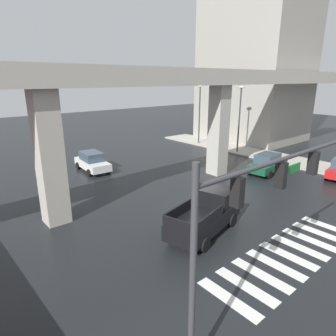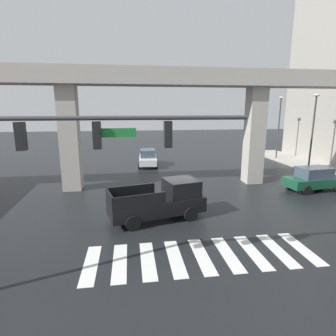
% 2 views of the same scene
% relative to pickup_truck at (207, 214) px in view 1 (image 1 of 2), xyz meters
% --- Properties ---
extents(ground_plane, '(120.00, 120.00, 0.00)m').
position_rel_pickup_truck_xyz_m(ground_plane, '(1.14, 1.66, -0.99)').
color(ground_plane, black).
extents(crosswalk_stripes, '(9.35, 2.80, 0.01)m').
position_rel_pickup_truck_xyz_m(crosswalk_stripes, '(1.14, -4.13, -0.98)').
color(crosswalk_stripes, silver).
rests_on(crosswalk_stripes, ground).
extents(elevated_overpass, '(59.64, 2.22, 8.71)m').
position_rel_pickup_truck_xyz_m(elevated_overpass, '(1.14, 6.36, 6.52)').
color(elevated_overpass, '#ADA89E').
rests_on(elevated_overpass, ground).
extents(office_building, '(10.30, 12.09, 29.47)m').
position_rel_pickup_truck_xyz_m(office_building, '(24.06, 14.01, 13.75)').
color(office_building, gray).
rests_on(office_building, ground).
extents(sidewalk_east, '(4.00, 36.00, 0.15)m').
position_rel_pickup_truck_xyz_m(sidewalk_east, '(16.92, 3.66, -0.91)').
color(sidewalk_east, '#ADA89E').
rests_on(sidewalk_east, ground).
extents(pickup_truck, '(5.41, 3.07, 2.08)m').
position_rel_pickup_truck_xyz_m(pickup_truck, '(0.00, 0.00, 0.00)').
color(pickup_truck, black).
rests_on(pickup_truck, ground).
extents(sedan_white, '(2.16, 4.40, 1.72)m').
position_rel_pickup_truck_xyz_m(sedan_white, '(0.22, 14.09, -0.14)').
color(sedan_white, silver).
rests_on(sedan_white, ground).
extents(sedan_dark_green, '(4.45, 2.28, 1.72)m').
position_rel_pickup_truck_xyz_m(sedan_dark_green, '(11.70, 3.61, -0.14)').
color(sedan_dark_green, '#14472D').
rests_on(sedan_dark_green, ground).
extents(traffic_signal_mast, '(8.69, 0.32, 6.20)m').
position_rel_pickup_truck_xyz_m(traffic_signal_mast, '(-3.76, -5.29, 3.57)').
color(traffic_signal_mast, '#38383D').
rests_on(traffic_signal_mast, ground).
extents(street_lamp_mid_block, '(0.44, 0.70, 7.24)m').
position_rel_pickup_truck_xyz_m(street_lamp_mid_block, '(15.72, 9.86, 3.57)').
color(street_lamp_mid_block, '#38383D').
rests_on(street_lamp_mid_block, ground).
extents(street_lamp_far_north, '(0.44, 0.70, 7.24)m').
position_rel_pickup_truck_xyz_m(street_lamp_far_north, '(15.72, 15.87, 3.57)').
color(street_lamp_far_north, '#38383D').
rests_on(street_lamp_far_north, ground).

